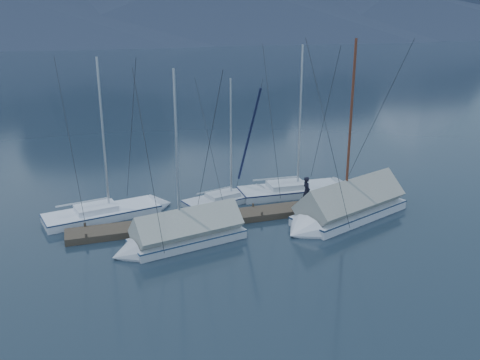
# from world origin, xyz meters

# --- Properties ---
(ground) EXTENTS (1000.00, 1000.00, 0.00)m
(ground) POSITION_xyz_m (0.00, 0.00, 0.00)
(ground) COLOR black
(ground) RESTS_ON ground
(dock) EXTENTS (18.00, 1.50, 0.54)m
(dock) POSITION_xyz_m (0.00, 2.00, 0.11)
(dock) COLOR #382D23
(dock) RESTS_ON ground
(mooring_posts) EXTENTS (15.12, 1.52, 0.35)m
(mooring_posts) POSITION_xyz_m (-0.50, 2.00, 0.35)
(mooring_posts) COLOR #382D23
(mooring_posts) RESTS_ON ground
(sailboat_open_left) EXTENTS (7.34, 3.51, 9.37)m
(sailboat_open_left) POSITION_xyz_m (-6.16, 4.75, 0.16)
(sailboat_open_left) COLOR white
(sailboat_open_left) RESTS_ON ground
(sailboat_open_mid) EXTENTS (6.21, 3.27, 7.91)m
(sailboat_open_mid) POSITION_xyz_m (0.81, 4.97, 0.14)
(sailboat_open_mid) COLOR #B8BDC5
(sailboat_open_mid) RESTS_ON ground
(sailboat_open_right) EXTENTS (7.51, 3.19, 9.82)m
(sailboat_open_right) POSITION_xyz_m (5.21, 4.80, 0.17)
(sailboat_open_right) COLOR silver
(sailboat_open_right) RESTS_ON ground
(sailboat_covered_near) EXTENTS (8.39, 5.14, 10.47)m
(sailboat_covered_near) POSITION_xyz_m (5.21, 0.17, 0.52)
(sailboat_covered_near) COLOR silver
(sailboat_covered_near) RESTS_ON ground
(sailboat_covered_far) EXTENTS (6.75, 3.28, 9.10)m
(sailboat_covered_far) POSITION_xyz_m (-3.88, -0.23, 0.44)
(sailboat_covered_far) COLOR silver
(sailboat_covered_far) RESTS_ON ground
(person) EXTENTS (0.42, 0.62, 1.68)m
(person) POSITION_xyz_m (3.88, 1.92, 1.18)
(person) COLOR black
(person) RESTS_ON dock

